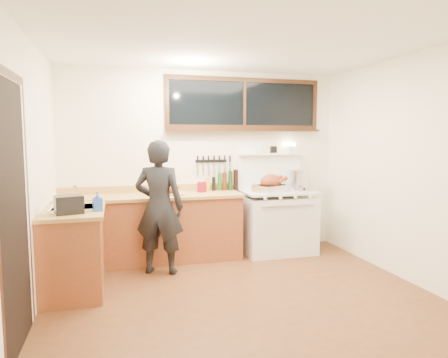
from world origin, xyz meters
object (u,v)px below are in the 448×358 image
object	(u,v)px
man	(159,207)
roast_turkey	(271,185)
cutting_board	(171,191)
vintage_stove	(277,220)

from	to	relation	value
man	roast_turkey	xyz separation A→B (m)	(1.60, 0.36, 0.18)
cutting_board	roast_turkey	size ratio (longest dim) A/B	0.78
vintage_stove	man	bearing A→B (deg)	-165.00
vintage_stove	cutting_board	size ratio (longest dim) A/B	3.76
vintage_stove	roast_turkey	xyz separation A→B (m)	(-0.14, -0.10, 0.53)
vintage_stove	man	world-z (taller)	man
cutting_board	man	bearing A→B (deg)	-113.88
man	roast_turkey	bearing A→B (deg)	12.72
roast_turkey	vintage_stove	bearing A→B (deg)	37.42
cutting_board	roast_turkey	distance (m)	1.40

